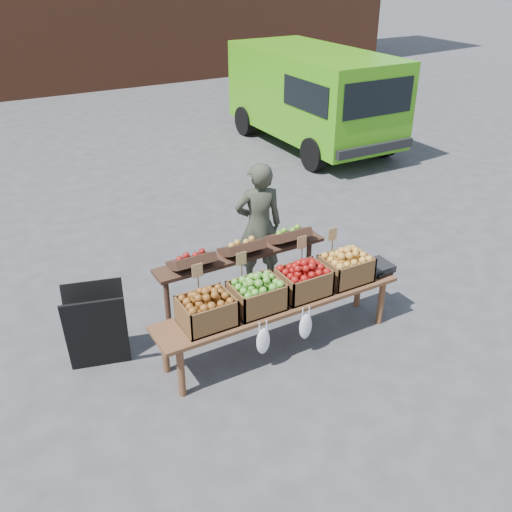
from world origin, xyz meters
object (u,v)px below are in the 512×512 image
back_table (242,275)px  crate_red_apples (303,282)px  crate_golden_apples (206,311)px  weighing_scale (376,267)px  crate_green_apples (346,269)px  display_bench (280,323)px  chalkboard_sign (97,328)px  vendor (259,226)px  crate_russet_pears (257,296)px  delivery_van (312,99)px

back_table → crate_red_apples: 0.81m
crate_golden_apples → weighing_scale: size_ratio=1.47×
crate_golden_apples → crate_green_apples: (1.65, 0.00, 0.00)m
back_table → display_bench: bearing=-85.8°
chalkboard_sign → crate_red_apples: (2.01, -0.63, 0.27)m
vendor → crate_russet_pears: size_ratio=3.19×
chalkboard_sign → display_bench: size_ratio=0.33×
back_table → crate_red_apples: (0.33, -0.72, 0.19)m
crate_russet_pears → crate_green_apples: 1.10m
chalkboard_sign → weighing_scale: chalkboard_sign is taller
crate_red_apples → crate_green_apples: same height
chalkboard_sign → display_bench: chalkboard_sign is taller
crate_russet_pears → crate_green_apples: same height
chalkboard_sign → back_table: 1.68m
crate_russet_pears → display_bench: bearing=0.0°
chalkboard_sign → crate_golden_apples: chalkboard_sign is taller
display_bench → crate_red_apples: bearing=0.0°
delivery_van → crate_russet_pears: (-4.58, -5.69, -0.27)m
chalkboard_sign → crate_red_apples: 2.12m
crate_russet_pears → weighing_scale: size_ratio=1.47×
delivery_van → chalkboard_sign: delivery_van is taller
vendor → crate_green_apples: bearing=123.0°
vendor → crate_golden_apples: vendor is taller
chalkboard_sign → crate_green_apples: 2.65m
crate_golden_apples → weighing_scale: 2.08m
crate_russet_pears → crate_red_apples: bearing=0.0°
crate_green_apples → vendor: bearing=106.8°
back_table → weighing_scale: bearing=-28.9°
back_table → delivery_van: bearing=48.7°
vendor → crate_red_apples: vendor is taller
chalkboard_sign → weighing_scale: 3.05m
back_table → crate_russet_pears: bearing=-107.1°
chalkboard_sign → crate_russet_pears: size_ratio=1.78×
back_table → weighing_scale: 1.49m
delivery_van → crate_russet_pears: 7.31m
chalkboard_sign → back_table: (1.68, 0.09, 0.08)m
crate_red_apples → crate_green_apples: size_ratio=1.00×
back_table → crate_red_apples: size_ratio=4.20×
vendor → back_table: 0.77m
crate_golden_apples → weighing_scale: bearing=0.0°
delivery_van → vendor: delivery_van is taller
display_bench → crate_red_apples: 0.51m
vendor → crate_green_apples: (0.37, -1.23, -0.09)m
display_bench → crate_green_apples: crate_green_apples is taller
chalkboard_sign → delivery_van: bearing=55.1°
crate_russet_pears → delivery_van: bearing=51.2°
back_table → display_bench: 0.76m
crate_golden_apples → vendor: bearing=43.9°
vendor → display_bench: size_ratio=0.59×
back_table → display_bench: (0.05, -0.72, -0.24)m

